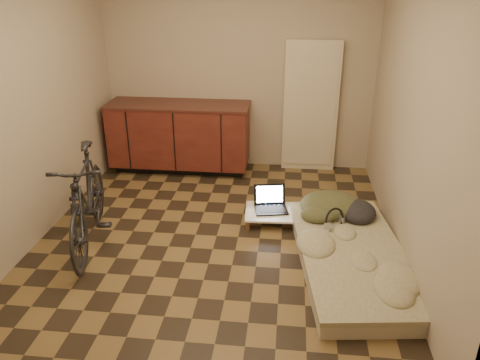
# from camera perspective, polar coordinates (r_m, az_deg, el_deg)

# --- Properties ---
(room_shell) EXTENTS (3.50, 4.00, 2.60)m
(room_shell) POSITION_cam_1_polar(r_m,az_deg,el_deg) (4.27, -3.21, 8.33)
(room_shell) COLOR brown
(room_shell) RESTS_ON ground
(cabinets) EXTENTS (1.84, 0.62, 0.91)m
(cabinets) POSITION_cam_1_polar(r_m,az_deg,el_deg) (6.26, -7.35, 5.31)
(cabinets) COLOR black
(cabinets) RESTS_ON ground
(appliance_panel) EXTENTS (0.70, 0.10, 1.70)m
(appliance_panel) POSITION_cam_1_polar(r_m,az_deg,el_deg) (6.21, 8.60, 8.79)
(appliance_panel) COLOR beige
(appliance_panel) RESTS_ON ground
(bicycle) EXTENTS (0.84, 1.70, 1.05)m
(bicycle) POSITION_cam_1_polar(r_m,az_deg,el_deg) (4.66, -18.25, -1.70)
(bicycle) COLOR black
(bicycle) RESTS_ON ground
(futon) EXTENTS (1.16, 2.03, 0.17)m
(futon) POSITION_cam_1_polar(r_m,az_deg,el_deg) (4.42, 13.44, -9.13)
(futon) COLOR #B9AD94
(futon) RESTS_ON ground
(clothing_pile) EXTENTS (0.75, 0.65, 0.27)m
(clothing_pile) POSITION_cam_1_polar(r_m,az_deg,el_deg) (4.93, 11.90, -2.41)
(clothing_pile) COLOR #3D3F25
(clothing_pile) RESTS_ON futon
(headphones) EXTENTS (0.35, 0.35, 0.17)m
(headphones) POSITION_cam_1_polar(r_m,az_deg,el_deg) (4.67, 11.45, -4.62)
(headphones) COLOR black
(headphones) RESTS_ON futon
(lap_desk) EXTENTS (0.74, 0.50, 0.12)m
(lap_desk) POSITION_cam_1_polar(r_m,az_deg,el_deg) (5.02, 4.82, -3.99)
(lap_desk) COLOR brown
(lap_desk) RESTS_ON ground
(laptop) EXTENTS (0.39, 0.36, 0.23)m
(laptop) POSITION_cam_1_polar(r_m,az_deg,el_deg) (5.04, 3.74, -2.96)
(laptop) COLOR black
(laptop) RESTS_ON lap_desk
(mouse) EXTENTS (0.10, 0.13, 0.04)m
(mouse) POSITION_cam_1_polar(r_m,az_deg,el_deg) (4.99, 7.84, -3.85)
(mouse) COLOR white
(mouse) RESTS_ON lap_desk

